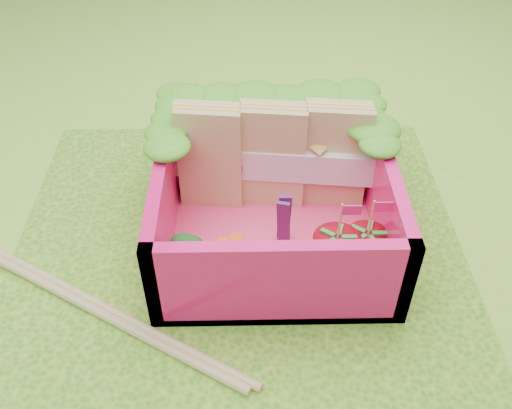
{
  "coord_description": "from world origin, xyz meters",
  "views": [
    {
      "loc": [
        0.06,
        -2.24,
        2.44
      ],
      "look_at": [
        0.1,
        0.16,
        0.28
      ],
      "focal_mm": 40.0,
      "sensor_mm": 36.0,
      "label": 1
    }
  ],
  "objects_px": {
    "strawberry_left": "(335,255)",
    "strawberry_right": "(366,249)",
    "broccoli": "(189,252)",
    "bento_box": "(274,201)",
    "chopsticks": "(64,290)",
    "sandwich_stack": "(273,156)"
  },
  "relations": [
    {
      "from": "strawberry_left",
      "to": "strawberry_right",
      "type": "xyz_separation_m",
      "value": [
        0.17,
        0.05,
        -0.01
      ]
    },
    {
      "from": "strawberry_left",
      "to": "strawberry_right",
      "type": "relative_size",
      "value": 1.05
    },
    {
      "from": "strawberry_left",
      "to": "chopsticks",
      "type": "distance_m",
      "value": 1.47
    },
    {
      "from": "sandwich_stack",
      "to": "chopsticks",
      "type": "bearing_deg",
      "value": -148.41
    },
    {
      "from": "broccoli",
      "to": "bento_box",
      "type": "bearing_deg",
      "value": 36.02
    },
    {
      "from": "sandwich_stack",
      "to": "strawberry_right",
      "type": "height_order",
      "value": "sandwich_stack"
    },
    {
      "from": "strawberry_left",
      "to": "strawberry_right",
      "type": "bearing_deg",
      "value": 16.4
    },
    {
      "from": "broccoli",
      "to": "strawberry_right",
      "type": "xyz_separation_m",
      "value": [
        0.94,
        0.05,
        -0.05
      ]
    },
    {
      "from": "broccoli",
      "to": "strawberry_left",
      "type": "bearing_deg",
      "value": -0.3
    },
    {
      "from": "bento_box",
      "to": "broccoli",
      "type": "relative_size",
      "value": 4.0
    },
    {
      "from": "bento_box",
      "to": "sandwich_stack",
      "type": "relative_size",
      "value": 1.07
    },
    {
      "from": "strawberry_right",
      "to": "broccoli",
      "type": "bearing_deg",
      "value": -177.22
    },
    {
      "from": "strawberry_left",
      "to": "sandwich_stack",
      "type": "bearing_deg",
      "value": 116.27
    },
    {
      "from": "sandwich_stack",
      "to": "chopsticks",
      "type": "relative_size",
      "value": 0.57
    },
    {
      "from": "bento_box",
      "to": "chopsticks",
      "type": "height_order",
      "value": "bento_box"
    },
    {
      "from": "broccoli",
      "to": "chopsticks",
      "type": "height_order",
      "value": "broccoli"
    },
    {
      "from": "chopsticks",
      "to": "strawberry_right",
      "type": "bearing_deg",
      "value": 4.54
    },
    {
      "from": "bento_box",
      "to": "strawberry_right",
      "type": "xyz_separation_m",
      "value": [
        0.48,
        -0.29,
        -0.1
      ]
    },
    {
      "from": "strawberry_left",
      "to": "bento_box",
      "type": "bearing_deg",
      "value": 132.76
    },
    {
      "from": "bento_box",
      "to": "sandwich_stack",
      "type": "bearing_deg",
      "value": 89.05
    },
    {
      "from": "broccoli",
      "to": "strawberry_right",
      "type": "height_order",
      "value": "strawberry_right"
    },
    {
      "from": "bento_box",
      "to": "chopsticks",
      "type": "relative_size",
      "value": 0.62
    }
  ]
}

